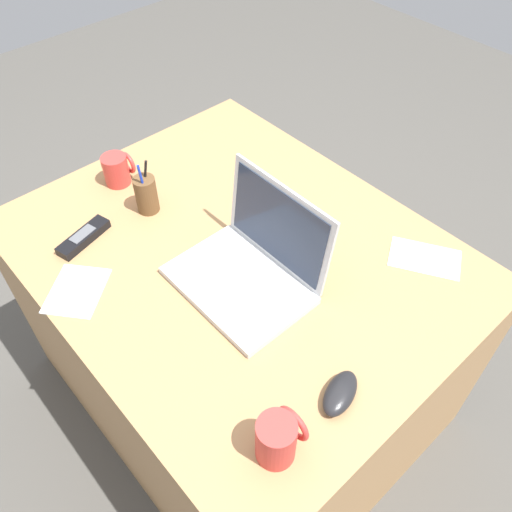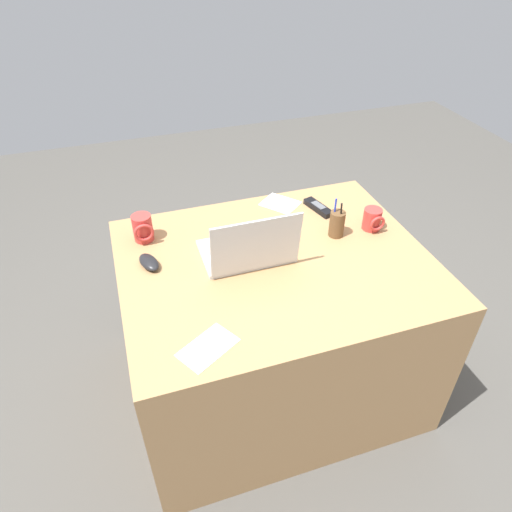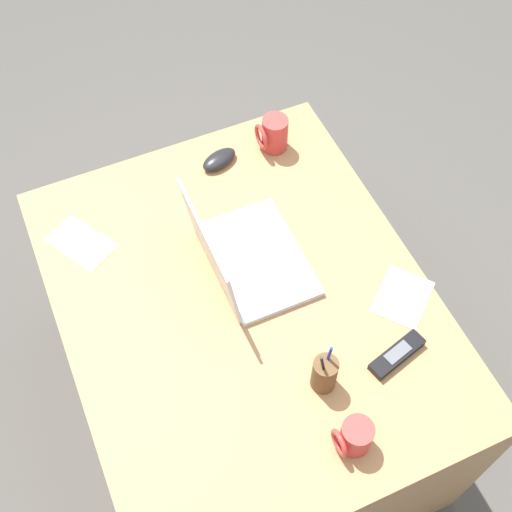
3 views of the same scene
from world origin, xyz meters
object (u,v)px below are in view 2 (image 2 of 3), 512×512
object	(u,v)px
cordless_phone	(318,208)
pen_holder	(337,224)
coffee_mug_white	(372,219)
computer_mouse	(149,262)
laptop	(249,249)
coffee_mug_tall	(143,228)

from	to	relation	value
cordless_phone	pen_holder	bearing A→B (deg)	86.50
coffee_mug_white	computer_mouse	bearing A→B (deg)	-2.48
coffee_mug_white	pen_holder	size ratio (longest dim) A/B	0.55
laptop	computer_mouse	world-z (taller)	laptop
coffee_mug_white	cordless_phone	xyz separation A→B (m)	(0.15, -0.20, -0.03)
laptop	coffee_mug_tall	xyz separation A→B (m)	(0.36, -0.25, 0.01)
laptop	computer_mouse	xyz separation A→B (m)	(0.36, -0.08, -0.03)
coffee_mug_white	coffee_mug_tall	bearing A→B (deg)	-13.30
cordless_phone	coffee_mug_white	bearing A→B (deg)	126.05
laptop	coffee_mug_tall	distance (m)	0.44
coffee_mug_white	coffee_mug_tall	size ratio (longest dim) A/B	0.82
computer_mouse	coffee_mug_tall	bearing A→B (deg)	-109.57
laptop	computer_mouse	bearing A→B (deg)	-12.17
laptop	coffee_mug_white	xyz separation A→B (m)	(-0.54, -0.04, -0.00)
computer_mouse	coffee_mug_white	bearing A→B (deg)	159.66
cordless_phone	laptop	bearing A→B (deg)	31.41
laptop	computer_mouse	distance (m)	0.37
coffee_mug_white	cordless_phone	size ratio (longest dim) A/B	0.56
coffee_mug_tall	pen_holder	bearing A→B (deg)	164.31
coffee_mug_white	pen_holder	distance (m)	0.16
coffee_mug_white	pen_holder	world-z (taller)	pen_holder
pen_holder	computer_mouse	bearing A→B (deg)	-2.65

